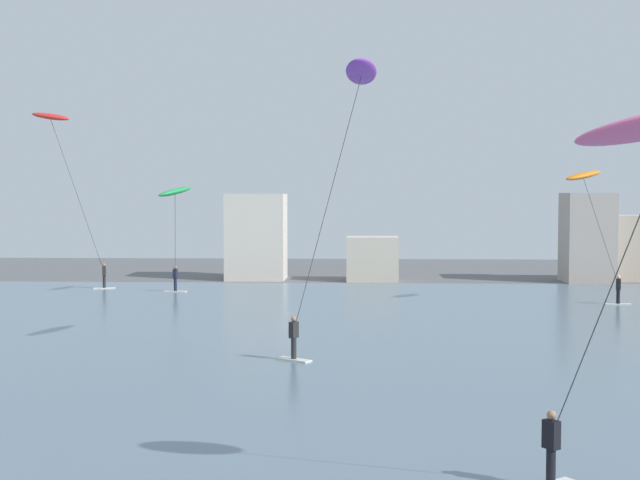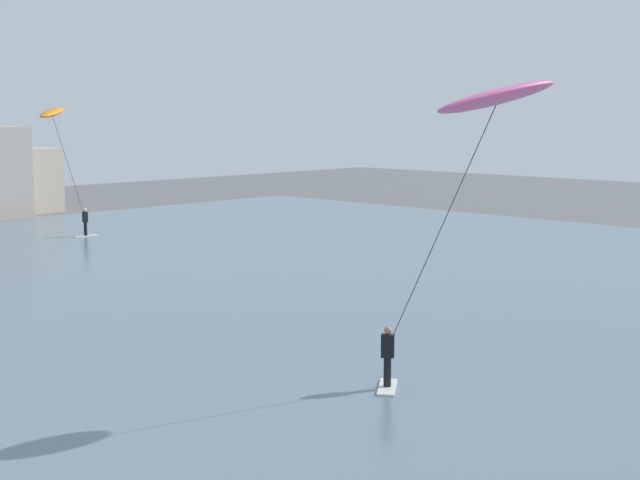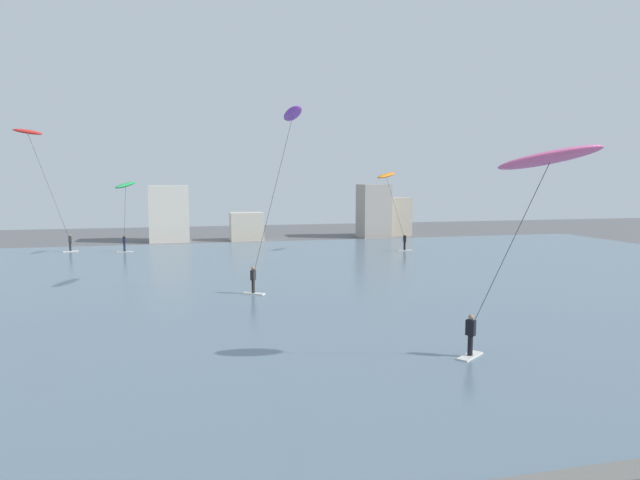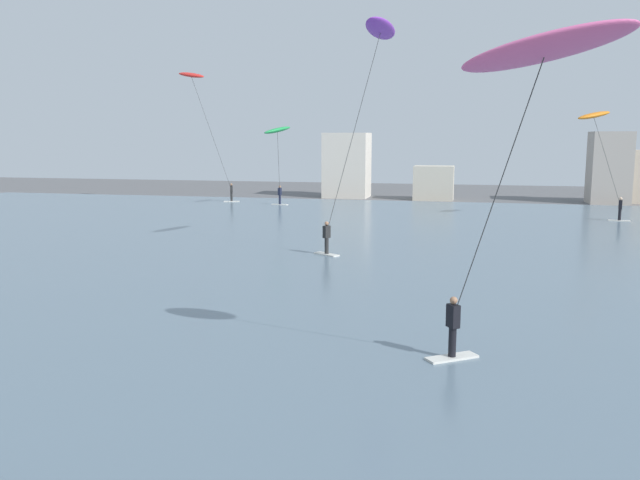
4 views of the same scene
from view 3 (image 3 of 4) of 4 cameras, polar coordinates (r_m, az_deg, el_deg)
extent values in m
cube|color=slate|center=(37.05, -5.59, -4.57)|extent=(84.00, 52.00, 0.10)
cube|color=beige|center=(65.66, -14.81, 2.56)|extent=(4.24, 3.79, 6.25)
cube|color=beige|center=(65.27, -7.34, 1.35)|extent=(3.67, 2.66, 3.18)
cube|color=#A89E93|center=(68.76, 5.36, 2.91)|extent=(3.32, 3.61, 6.31)
cube|color=#B7A893|center=(70.59, 7.04, 2.32)|extent=(4.69, 2.56, 4.71)
cube|color=silver|center=(23.02, 14.72, -11.12)|extent=(1.39, 1.18, 0.06)
cylinder|color=black|center=(22.90, 14.75, -10.12)|extent=(0.20, 0.20, 0.78)
cube|color=black|center=(22.72, 14.79, -8.44)|extent=(0.38, 0.40, 0.60)
sphere|color=#9E7051|center=(22.63, 14.82, -7.44)|extent=(0.20, 0.20, 0.20)
cylinder|color=#333333|center=(21.76, 18.26, -0.93)|extent=(1.76, 2.02, 6.27)
ellipsoid|color=pink|center=(21.29, 21.98, 7.64)|extent=(3.80, 2.22, 1.35)
cube|color=silver|center=(55.33, 8.42, -1.02)|extent=(1.45, 0.63, 0.06)
cylinder|color=black|center=(55.28, 8.43, -0.59)|extent=(0.20, 0.20, 0.78)
cube|color=black|center=(55.20, 8.44, 0.12)|extent=(0.27, 0.37, 0.60)
sphere|color=beige|center=(55.16, 8.44, 0.55)|extent=(0.20, 0.20, 0.20)
cylinder|color=#333333|center=(54.32, 7.55, 3.12)|extent=(2.18, 0.59, 5.93)
ellipsoid|color=orange|center=(53.61, 6.63, 6.42)|extent=(2.73, 2.34, 0.84)
cube|color=silver|center=(34.27, -6.66, -5.32)|extent=(1.41, 1.14, 0.06)
cylinder|color=black|center=(34.19, -6.67, -4.63)|extent=(0.20, 0.20, 0.78)
cube|color=black|center=(34.07, -6.68, -3.49)|extent=(0.37, 0.40, 0.60)
sphere|color=#9E7051|center=(34.01, -6.69, -2.80)|extent=(0.20, 0.20, 0.20)
cylinder|color=#333333|center=(33.91, -4.72, 4.37)|extent=(2.51, 0.25, 9.39)
ellipsoid|color=purple|center=(34.45, -2.74, 12.47)|extent=(1.56, 3.52, 1.05)
cube|color=silver|center=(56.66, -18.90, -1.12)|extent=(1.45, 0.65, 0.06)
cylinder|color=#191E33|center=(56.61, -18.91, -0.70)|extent=(0.20, 0.20, 0.78)
cube|color=#191E33|center=(56.54, -18.94, 0.00)|extent=(0.27, 0.37, 0.60)
sphere|color=#9E7051|center=(56.50, -18.95, 0.41)|extent=(0.20, 0.20, 0.20)
cylinder|color=#333333|center=(55.32, -18.88, 2.45)|extent=(0.48, 2.06, 5.06)
ellipsoid|color=green|center=(54.20, -18.82, 5.21)|extent=(2.24, 2.80, 0.95)
cube|color=silver|center=(58.90, -23.62, -1.04)|extent=(1.47, 0.87, 0.06)
cylinder|color=black|center=(58.85, -23.63, -0.63)|extent=(0.20, 0.20, 0.78)
cube|color=black|center=(58.78, -23.66, 0.04)|extent=(0.32, 0.39, 0.60)
sphere|color=#9E7051|center=(58.75, -23.68, 0.43)|extent=(0.20, 0.20, 0.20)
cylinder|color=#333333|center=(57.98, -25.36, 4.67)|extent=(2.84, 1.66, 9.76)
ellipsoid|color=red|center=(57.63, -27.14, 9.59)|extent=(2.88, 1.65, 0.87)
camera|label=1|loc=(6.76, 71.26, -2.67)|focal=50.33mm
camera|label=2|loc=(8.24, -68.91, 4.55)|focal=50.42mm
camera|label=4|loc=(11.45, 62.19, -2.59)|focal=36.67mm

